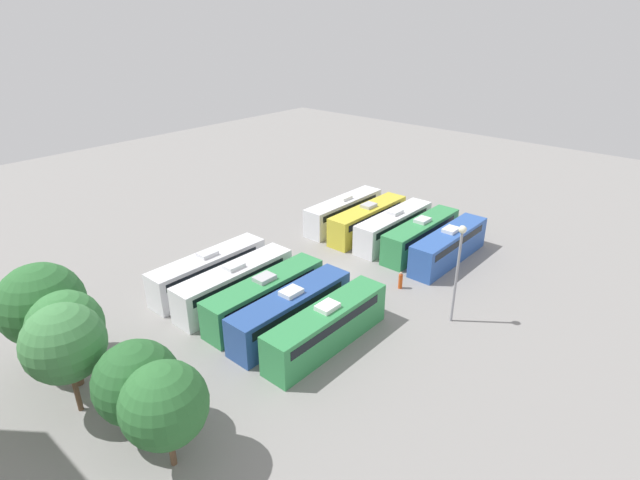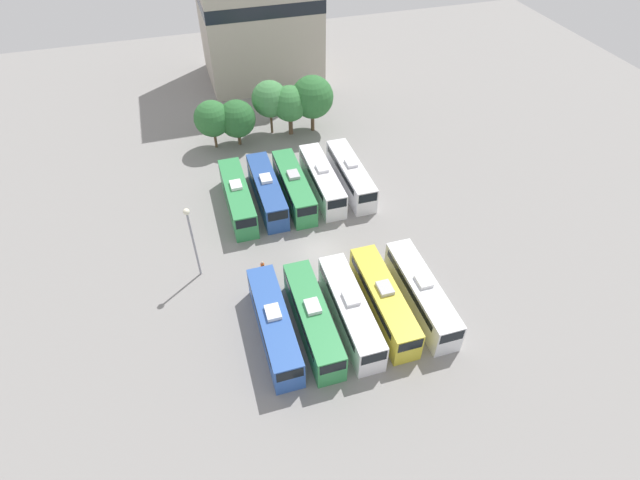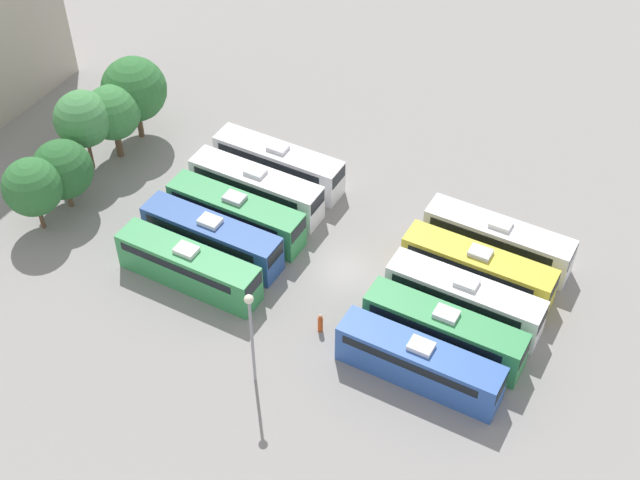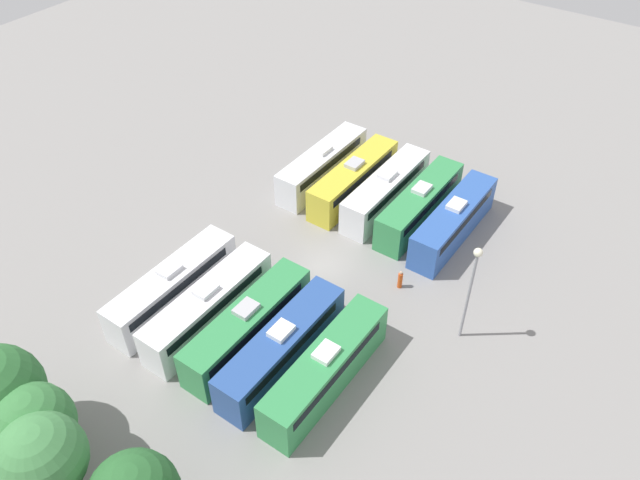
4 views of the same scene
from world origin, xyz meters
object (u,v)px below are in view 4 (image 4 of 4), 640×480
object	(u,v)px
bus_7	(248,325)
light_pole	(472,280)
bus_2	(386,190)
worker_person	(400,280)
bus_0	(453,220)
bus_8	(208,306)
bus_3	(354,179)
tree_2	(41,459)
bus_6	(282,347)
tree_3	(33,425)
bus_4	(322,164)
bus_5	(326,368)
bus_9	(173,286)
bus_1	(420,204)

from	to	relation	value
bus_7	light_pole	xyz separation A→B (m)	(-11.78, -8.99, 3.80)
bus_2	worker_person	xyz separation A→B (m)	(-6.10, 8.06, -0.97)
bus_0	bus_8	world-z (taller)	same
bus_3	bus_8	bearing A→B (deg)	89.95
bus_8	worker_person	bearing A→B (deg)	-130.36
bus_3	light_pole	bearing A→B (deg)	147.85
bus_0	tree_2	xyz separation A→B (m)	(7.23, 33.20, 3.24)
bus_2	bus_8	world-z (taller)	same
bus_6	tree_3	size ratio (longest dim) A/B	1.65
bus_0	bus_7	world-z (taller)	same
bus_3	light_pole	size ratio (longest dim) A/B	1.37
bus_3	bus_6	world-z (taller)	same
bus_4	bus_5	xyz separation A→B (m)	(-13.37, 18.66, 0.00)
bus_4	bus_5	distance (m)	22.96
bus_3	bus_7	xyz separation A→B (m)	(-3.38, 18.52, 0.00)
worker_person	tree_2	world-z (taller)	tree_2
bus_4	bus_7	size ratio (longest dim) A/B	1.00
tree_2	bus_9	bearing A→B (deg)	-67.18
bus_2	bus_7	world-z (taller)	same
bus_0	bus_9	size ratio (longest dim) A/B	1.00
bus_0	tree_2	bearing A→B (deg)	77.72
bus_2	bus_4	distance (m)	6.76
bus_5	bus_6	distance (m)	3.36
bus_3	bus_9	xyz separation A→B (m)	(3.51, 18.80, 0.00)
bus_5	tree_3	size ratio (longest dim) A/B	1.65
tree_2	bus_0	bearing A→B (deg)	-102.28
tree_3	tree_2	bearing A→B (deg)	156.49
bus_5	bus_7	size ratio (longest dim) A/B	1.00
tree_3	bus_3	bearing A→B (deg)	-89.57
light_pole	tree_2	world-z (taller)	light_pole
bus_6	worker_person	world-z (taller)	bus_6
bus_6	tree_3	world-z (taller)	tree_3
bus_4	tree_3	xyz separation A→B (m)	(-3.80, 32.56, 2.73)
light_pole	tree_2	distance (m)	26.96
bus_5	tree_3	world-z (taller)	tree_3
bus_6	bus_8	size ratio (longest dim) A/B	1.00
bus_5	bus_7	bearing A→B (deg)	0.59
bus_4	bus_8	xyz separation A→B (m)	(-3.54, 19.00, 0.00)
bus_2	bus_9	world-z (taller)	same
bus_0	tree_3	size ratio (longest dim) A/B	1.65
bus_7	bus_9	size ratio (longest dim) A/B	1.00
bus_9	bus_7	bearing A→B (deg)	-177.70
tree_2	tree_3	distance (m)	2.66
bus_5	light_pole	world-z (taller)	light_pole
worker_person	tree_3	distance (m)	26.41
bus_1	bus_3	world-z (taller)	same
bus_6	worker_person	size ratio (longest dim) A/B	6.94
bus_8	bus_9	bearing A→B (deg)	0.15
bus_6	worker_person	xyz separation A→B (m)	(-2.84, -10.86, -0.97)
bus_2	bus_5	world-z (taller)	same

